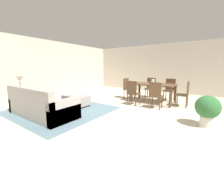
{
  "coord_description": "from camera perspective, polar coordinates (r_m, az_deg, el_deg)",
  "views": [
    {
      "loc": [
        2.08,
        -3.33,
        1.41
      ],
      "look_at": [
        -0.97,
        1.06,
        0.63
      ],
      "focal_mm": 22.85,
      "sensor_mm": 36.0,
      "label": 1
    }
  ],
  "objects": [
    {
      "name": "ottoman_table",
      "position": [
        5.41,
        -14.14,
        -4.62
      ],
      "size": [
        0.99,
        0.56,
        0.39
      ],
      "color": "gray",
      "rests_on": "ground_plane"
    },
    {
      "name": "dining_chair_near_left",
      "position": [
        5.31,
        8.32,
        -1.43
      ],
      "size": [
        0.42,
        0.42,
        0.92
      ],
      "color": "#513823",
      "rests_on": "ground_plane"
    },
    {
      "name": "wall_back",
      "position": [
        8.58,
        20.9,
        7.38
      ],
      "size": [
        9.0,
        0.12,
        2.7
      ],
      "primitive_type": "cube",
      "color": "#BCB2A0",
      "rests_on": "ground_plane"
    },
    {
      "name": "side_table",
      "position": [
        5.93,
        -32.62,
        -2.22
      ],
      "size": [
        0.4,
        0.4,
        0.59
      ],
      "color": "olive",
      "rests_on": "ground_plane"
    },
    {
      "name": "dining_chair_far_right",
      "position": [
        6.59,
        22.1,
        -0.06
      ],
      "size": [
        0.42,
        0.42,
        0.92
      ],
      "color": "#513823",
      "rests_on": "ground_plane"
    },
    {
      "name": "vase_centerpiece",
      "position": [
        5.89,
        16.04,
        2.54
      ],
      "size": [
        0.12,
        0.12,
        0.18
      ],
      "primitive_type": "cylinder",
      "color": "silver",
      "rests_on": "dining_table"
    },
    {
      "name": "area_rug",
      "position": [
        5.09,
        -19.49,
        -8.21
      ],
      "size": [
        3.0,
        2.8,
        0.01
      ],
      "primitive_type": "cube",
      "color": "slate",
      "rests_on": "ground_plane"
    },
    {
      "name": "dining_table",
      "position": [
        5.91,
        16.1,
        0.82
      ],
      "size": [
        1.65,
        0.98,
        0.76
      ],
      "color": "#513823",
      "rests_on": "ground_plane"
    },
    {
      "name": "wall_left",
      "position": [
        7.61,
        -25.27,
        7.08
      ],
      "size": [
        0.12,
        11.0,
        2.7
      ],
      "primitive_type": "cube",
      "color": "#BCB2A0",
      "rests_on": "ground_plane"
    },
    {
      "name": "dining_chair_head_east",
      "position": [
        5.64,
        27.11,
        -1.69
      ],
      "size": [
        0.41,
        0.41,
        0.92
      ],
      "color": "#513823",
      "rests_on": "ground_plane"
    },
    {
      "name": "dining_chair_head_west",
      "position": [
        6.42,
        6.32,
        0.3
      ],
      "size": [
        0.41,
        0.41,
        0.92
      ],
      "color": "#513823",
      "rests_on": "ground_plane"
    },
    {
      "name": "table_lamp",
      "position": [
        5.87,
        -33.03,
        2.93
      ],
      "size": [
        0.26,
        0.26,
        0.53
      ],
      "color": "brown",
      "rests_on": "side_table"
    },
    {
      "name": "ground_plane",
      "position": [
        4.17,
        2.63,
        -11.46
      ],
      "size": [
        10.8,
        10.8,
        0.0
      ],
      "primitive_type": "plane",
      "color": "beige"
    },
    {
      "name": "potted_plant",
      "position": [
        4.06,
        33.88,
        -6.85
      ],
      "size": [
        0.54,
        0.54,
        0.76
      ],
      "color": "beige",
      "rests_on": "ground_plane"
    },
    {
      "name": "dining_chair_far_left",
      "position": [
        6.9,
        15.2,
        0.61
      ],
      "size": [
        0.43,
        0.43,
        0.92
      ],
      "color": "#513823",
      "rests_on": "ground_plane"
    },
    {
      "name": "book_on_ottoman",
      "position": [
        5.44,
        -14.9,
        -2.63
      ],
      "size": [
        0.27,
        0.21,
        0.03
      ],
      "primitive_type": "cube",
      "rotation": [
        0.0,
        0.0,
        0.04
      ],
      "color": "silver",
      "rests_on": "ottoman_table"
    },
    {
      "name": "dining_chair_near_right",
      "position": [
        5.02,
        17.04,
        -2.27
      ],
      "size": [
        0.43,
        0.43,
        0.92
      ],
      "color": "#513823",
      "rests_on": "ground_plane"
    },
    {
      "name": "couch",
      "position": [
        4.67,
        -26.53,
        -6.52
      ],
      "size": [
        2.23,
        0.95,
        0.86
      ],
      "color": "gray",
      "rests_on": "ground_plane"
    }
  ]
}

